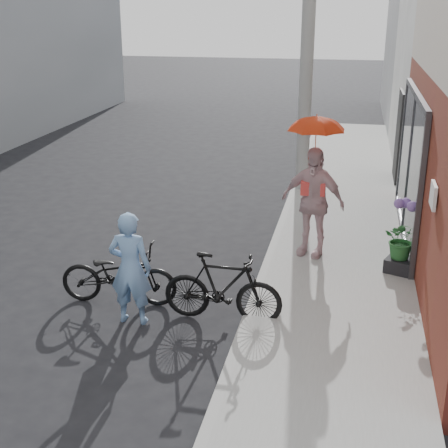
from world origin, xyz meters
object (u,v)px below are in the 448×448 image
(utility_pole, at_px, (308,29))
(officer, at_px, (130,268))
(bike_right, at_px, (223,288))
(bike_left, at_px, (119,275))
(kimono_woman, at_px, (313,202))
(planter, at_px, (400,265))

(utility_pole, height_order, officer, utility_pole)
(bike_right, bearing_deg, bike_left, 83.19)
(utility_pole, bearing_deg, bike_left, -109.00)
(kimono_woman, bearing_deg, planter, 0.89)
(utility_pole, xyz_separation_m, bike_left, (-2.04, -5.92, -3.06))
(kimono_woman, distance_m, planter, 1.68)
(utility_pole, distance_m, bike_left, 6.97)
(bike_left, height_order, bike_right, bike_right)
(bike_left, distance_m, bike_right, 1.56)
(bike_right, bearing_deg, utility_pole, -3.40)
(bike_right, bearing_deg, kimono_woman, -21.85)
(officer, distance_m, planter, 4.21)
(planter, bearing_deg, utility_pole, 114.03)
(utility_pole, relative_size, planter, 17.19)
(officer, bearing_deg, bike_right, -168.60)
(utility_pole, bearing_deg, officer, -104.65)
(officer, relative_size, bike_right, 0.96)
(bike_right, bearing_deg, planter, -50.64)
(officer, relative_size, kimono_woman, 0.86)
(bike_right, bearing_deg, officer, 103.92)
(planter, bearing_deg, kimono_woman, 162.91)
(kimono_woman, bearing_deg, bike_left, -122.35)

